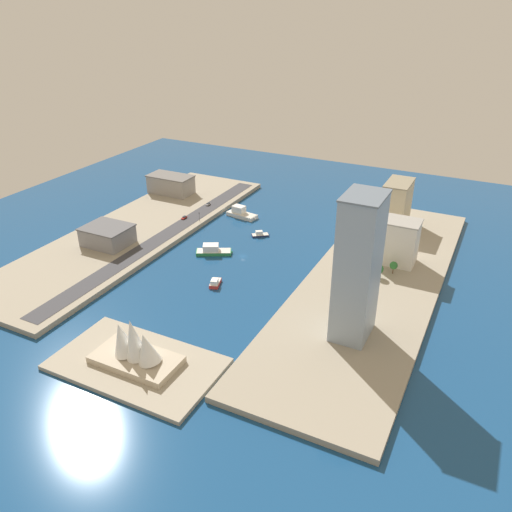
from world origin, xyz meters
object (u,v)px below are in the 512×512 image
object	(u,v)px
sedan_silver	(208,204)
opera_landmark	(134,348)
hotel_broad_white	(394,241)
ferry_white_commuter	(241,213)
patrol_launch_navy	(260,234)
traffic_light_waterfront	(199,215)
pickup_red	(184,217)
tugboat_red	(215,283)
carpark_squat_concrete	(171,184)
office_block_beige	(397,204)
warehouse_low_gray	(108,235)
ferry_green_doubledeck	(213,250)
tower_tall_glass	(358,268)

from	to	relation	value
sedan_silver	opera_landmark	xyz separation A→B (m)	(-68.31, 172.30, 5.78)
hotel_broad_white	ferry_white_commuter	bearing A→B (deg)	-13.00
patrol_launch_navy	traffic_light_waterfront	world-z (taller)	traffic_light_waterfront
patrol_launch_navy	sedan_silver	distance (m)	62.71
ferry_white_commuter	pickup_red	world-z (taller)	ferry_white_commuter
tugboat_red	pickup_red	distance (m)	92.86
traffic_light_waterfront	carpark_squat_concrete	bearing A→B (deg)	-37.29
traffic_light_waterfront	tugboat_red	bearing A→B (deg)	128.02
office_block_beige	pickup_red	bearing A→B (deg)	22.50
warehouse_low_gray	office_block_beige	xyz separation A→B (m)	(-155.86, -112.60, 9.50)
hotel_broad_white	office_block_beige	distance (m)	56.44
office_block_beige	sedan_silver	size ratio (longest dim) A/B	6.61
warehouse_low_gray	pickup_red	bearing A→B (deg)	-109.57
patrol_launch_navy	pickup_red	world-z (taller)	pickup_red
ferry_white_commuter	tugboat_red	distance (m)	100.19
ferry_green_doubledeck	hotel_broad_white	world-z (taller)	hotel_broad_white
patrol_launch_navy	hotel_broad_white	bearing A→B (deg)	178.45
hotel_broad_white	pickup_red	distance (m)	147.68
tugboat_red	traffic_light_waterfront	distance (m)	86.10
office_block_beige	opera_landmark	xyz separation A→B (m)	(65.93, 198.54, -8.81)
ferry_white_commuter	traffic_light_waterfront	world-z (taller)	traffic_light_waterfront
patrol_launch_navy	traffic_light_waterfront	xyz separation A→B (m)	(46.37, 2.16, 6.09)
ferry_white_commuter	pickup_red	xyz separation A→B (m)	(30.94, 27.85, 1.25)
patrol_launch_navy	tower_tall_glass	world-z (taller)	tower_tall_glass
tower_tall_glass	traffic_light_waterfront	bearing A→B (deg)	-31.10
carpark_squat_concrete	sedan_silver	size ratio (longest dim) A/B	7.57
carpark_squat_concrete	pickup_red	bearing A→B (deg)	134.22
ferry_green_doubledeck	hotel_broad_white	size ratio (longest dim) A/B	0.83
tugboat_red	pickup_red	world-z (taller)	pickup_red
office_block_beige	traffic_light_waterfront	world-z (taller)	office_block_beige
ferry_white_commuter	warehouse_low_gray	world-z (taller)	warehouse_low_gray
traffic_light_waterfront	warehouse_low_gray	bearing A→B (deg)	60.96
patrol_launch_navy	carpark_squat_concrete	bearing A→B (deg)	-20.63
patrol_launch_navy	carpark_squat_concrete	world-z (taller)	carpark_squat_concrete
hotel_broad_white	warehouse_low_gray	size ratio (longest dim) A/B	0.96
patrol_launch_navy	carpark_squat_concrete	xyz separation A→B (m)	(97.27, -36.61, 9.05)
patrol_launch_navy	ferry_white_commuter	bearing A→B (deg)	-41.75
tugboat_red	office_block_beige	xyz separation A→B (m)	(-70.97, -122.68, 16.96)
ferry_green_doubledeck	patrol_launch_navy	size ratio (longest dim) A/B	1.92
patrol_launch_navy	warehouse_low_gray	size ratio (longest dim) A/B	0.42
patrol_launch_navy	pickup_red	size ratio (longest dim) A/B	2.30
patrol_launch_navy	hotel_broad_white	xyz separation A→B (m)	(-88.84, 2.41, 15.16)
tower_tall_glass	carpark_squat_concrete	size ratio (longest dim) A/B	1.94
pickup_red	opera_landmark	bearing A→B (deg)	116.17
traffic_light_waterfront	ferry_green_doubledeck	bearing A→B (deg)	132.32
tower_tall_glass	office_block_beige	distance (m)	138.73
ferry_green_doubledeck	hotel_broad_white	bearing A→B (deg)	-161.67
tugboat_red	patrol_launch_navy	distance (m)	70.14
carpark_squat_concrete	pickup_red	world-z (taller)	carpark_squat_concrete
pickup_red	tugboat_red	bearing A→B (deg)	134.33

